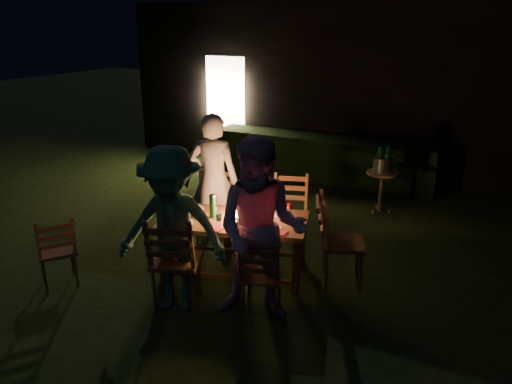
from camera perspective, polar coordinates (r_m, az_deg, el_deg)
The scene contains 29 objects.
garden_envelope at distance 11.41m, azimuth 14.17°, elevation 12.11°, with size 40.00×40.00×3.20m.
dining_table at distance 5.76m, azimuth -2.52°, elevation -3.72°, with size 1.83×1.26×0.69m.
chair_near_left at distance 5.33m, azimuth -9.07°, elevation -9.48°, with size 0.63×0.65×1.08m.
chair_near_right at distance 5.16m, azimuth 0.64°, elevation -10.96°, with size 0.50×0.52×0.89m.
chair_far_left at distance 6.67m, azimuth -4.84°, elevation -3.42°, with size 0.59×0.61×1.02m.
chair_far_right at distance 6.50m, azimuth 3.75°, elevation -4.04°, with size 0.57×0.59×1.01m.
chair_end at distance 5.76m, azimuth 9.64°, elevation -7.24°, with size 0.65×0.63×1.08m.
chair_spare at distance 6.07m, azimuth -21.63°, elevation -7.54°, with size 0.58×0.57×0.89m.
person_house_side at distance 6.52m, azimuth -4.86°, elevation 1.39°, with size 0.64×0.42×1.76m, color beige.
person_opp_right at distance 4.82m, azimuth 0.57°, elevation -4.46°, with size 0.90×0.70×1.86m, color #D391B0.
person_opp_left at distance 5.06m, azimuth -9.58°, elevation -4.34°, with size 1.12×0.64×1.73m, color #2E5D41.
lantern at distance 5.71m, azimuth -1.95°, elevation -1.47°, with size 0.16×0.16×0.35m.
plate_far_left at distance 6.06m, azimuth -7.16°, elevation -1.89°, with size 0.25×0.25×0.01m, color white.
plate_near_left at distance 5.67m, azimuth -8.45°, elevation -3.45°, with size 0.25×0.25×0.01m, color white.
plate_far_right at distance 5.86m, azimuth 2.25°, elevation -2.51°, with size 0.25×0.25×0.01m, color white.
plate_near_right at distance 5.45m, azimuth 1.61°, elevation -4.19°, with size 0.25×0.25×0.01m, color white.
wineglass_a at distance 6.02m, azimuth -4.75°, elevation -1.13°, with size 0.06×0.06×0.18m, color #59070F, non-canonical shape.
wineglass_b at distance 5.78m, azimuth -9.78°, elevation -2.21°, with size 0.06×0.06×0.18m, color #59070F, non-canonical shape.
wineglass_c at distance 5.39m, azimuth -0.06°, elevation -3.54°, with size 0.06×0.06×0.18m, color #59070F, non-canonical shape.
wineglass_d at distance 5.77m, azimuth 3.88°, elevation -2.02°, with size 0.06×0.06×0.18m, color #59070F, non-canonical shape.
wineglass_e at distance 5.45m, azimuth -4.25°, elevation -3.33°, with size 0.06×0.06×0.18m, color silver, non-canonical shape.
bottle_table at distance 5.74m, azimuth -4.98°, elevation -1.62°, with size 0.07×0.07×0.28m, color #0F471E.
napkin_left at distance 5.48m, azimuth -4.79°, elevation -4.16°, with size 0.18×0.14×0.01m, color red.
napkin_right at distance 5.37m, azimuth 2.54°, elevation -4.61°, with size 0.18×0.14×0.01m, color red.
phone at distance 5.63m, azimuth -9.38°, elevation -3.73°, with size 0.14×0.07×0.01m, color black.
side_table at distance 7.89m, azimuth 14.22°, elevation 1.73°, with size 0.49×0.49×0.66m.
ice_bucket at distance 7.84m, azimuth 14.33°, elevation 3.04°, with size 0.30×0.30×0.22m, color #A5A8AD.
bottle_bucket_a at distance 7.80m, azimuth 13.94°, elevation 3.37°, with size 0.07×0.07×0.32m, color #0F471E.
bottle_bucket_b at distance 7.86m, azimuth 14.78°, elevation 3.41°, with size 0.07×0.07×0.32m, color #0F471E.
Camera 1 is at (2.42, -4.92, 2.85)m, focal length 35.00 mm.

